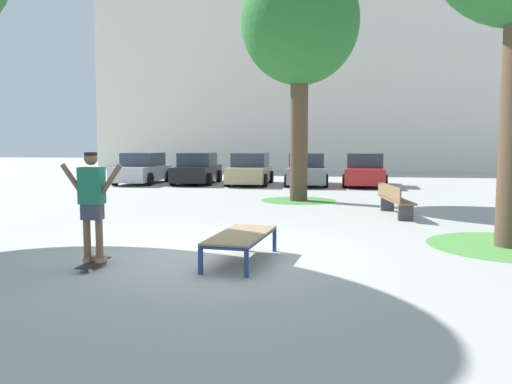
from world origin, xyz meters
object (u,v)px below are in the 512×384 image
park_bench (394,199)px  car_silver (143,169)px  car_red (365,171)px  skater (92,199)px  car_tan (250,170)px  car_grey (306,170)px  tree_mid_back (300,25)px  skateboard (94,263)px  car_black (197,169)px  skate_box (241,237)px

park_bench → car_silver: bearing=138.6°
car_red → skater: bearing=-106.5°
car_tan → car_red: (5.34, 0.10, 0.00)m
car_grey → car_tan: bearing=-179.4°
tree_mid_back → skateboard: bearing=-103.4°
car_silver → car_black: bearing=7.4°
skater → car_grey: (2.23, 16.54, -0.38)m
tree_mid_back → park_bench: 6.87m
car_black → skate_box: bearing=-71.7°
skater → car_silver: skater is taller
car_tan → car_black: bearing=175.2°
skater → park_bench: bearing=52.4°
skate_box → car_tan: size_ratio=0.46×
skater → car_silver: (-5.77, 16.39, -0.38)m
skateboard → car_grey: car_grey is taller
tree_mid_back → car_red: (2.53, 6.66, -5.15)m
tree_mid_back → car_tan: (-2.81, 6.56, -5.15)m
skate_box → skater: size_ratio=1.16×
tree_mid_back → skate_box: bearing=-91.3°
car_grey → skate_box: bearing=-90.3°
skateboard → tree_mid_back: size_ratio=0.10×
skateboard → car_black: car_black is taller
car_grey → park_bench: car_grey is taller
car_silver → car_grey: size_ratio=0.98×
tree_mid_back → skater: bearing=-103.4°
car_grey → car_red: bearing=1.6°
skateboard → car_grey: size_ratio=0.19×
car_red → tree_mid_back: bearing=-110.8°
car_silver → car_tan: 5.34m
car_grey → park_bench: bearing=-73.2°
car_tan → park_bench: bearing=-60.1°
car_tan → park_bench: (5.62, -9.77, -0.24)m
car_black → car_tan: size_ratio=1.01×
car_black → car_grey: 5.34m
park_bench → car_black: bearing=129.7°
tree_mid_back → car_black: (-5.48, 6.78, -5.15)m
skate_box → car_grey: 15.77m
park_bench → car_red: bearing=91.6°
skate_box → tree_mid_back: size_ratio=0.25×
car_tan → park_bench: size_ratio=1.74×
skate_box → tree_mid_back: bearing=88.7°
car_tan → skateboard: bearing=-88.5°
car_silver → skate_box: bearing=-63.1°
car_black → car_red: 8.01m
car_tan → car_grey: size_ratio=0.99×
car_silver → car_grey: (8.00, 0.15, 0.00)m
skater → car_tan: skater is taller
car_black → car_grey: size_ratio=1.00×
car_grey → car_silver: bearing=-178.9°
car_black → tree_mid_back: bearing=-51.1°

